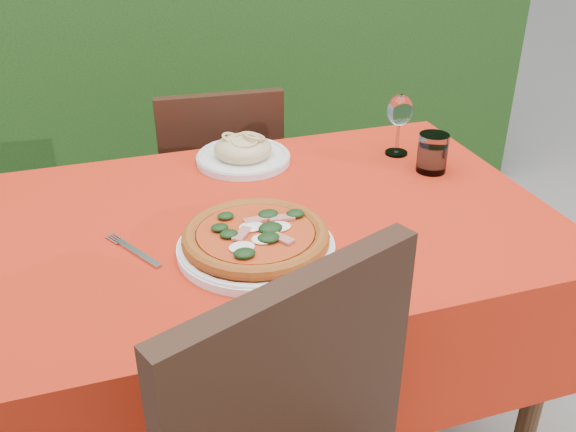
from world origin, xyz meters
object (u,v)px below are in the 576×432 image
object	(u,v)px
chair_far	(220,191)
water_glass	(432,155)
pizza_plate	(256,240)
pasta_plate	(243,153)
wine_glass	(400,113)
fork	(139,253)

from	to	relation	value
chair_far	water_glass	xyz separation A→B (m)	(0.44, -0.57, 0.30)
pizza_plate	pasta_plate	world-z (taller)	pasta_plate
chair_far	pasta_plate	distance (m)	0.46
pizza_plate	wine_glass	distance (m)	0.63
chair_far	water_glass	bearing A→B (deg)	132.23
pizza_plate	water_glass	bearing A→B (deg)	24.06
chair_far	pizza_plate	bearing A→B (deg)	87.46
wine_glass	chair_far	bearing A→B (deg)	133.10
chair_far	fork	distance (m)	0.85
pizza_plate	wine_glass	xyz separation A→B (m)	(0.50, 0.37, 0.09)
chair_far	wine_glass	bearing A→B (deg)	137.20
chair_far	fork	size ratio (longest dim) A/B	4.47
pasta_plate	pizza_plate	bearing A→B (deg)	-101.27
water_glass	wine_glass	bearing A→B (deg)	105.19
pizza_plate	fork	world-z (taller)	pizza_plate
chair_far	pizza_plate	world-z (taller)	chair_far
wine_glass	water_glass	bearing A→B (deg)	-74.81
wine_glass	pasta_plate	bearing A→B (deg)	169.06
water_glass	fork	xyz separation A→B (m)	(-0.77, -0.18, -0.04)
pizza_plate	fork	size ratio (longest dim) A/B	1.96
chair_far	pizza_plate	size ratio (longest dim) A/B	2.28
chair_far	water_glass	size ratio (longest dim) A/B	8.45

